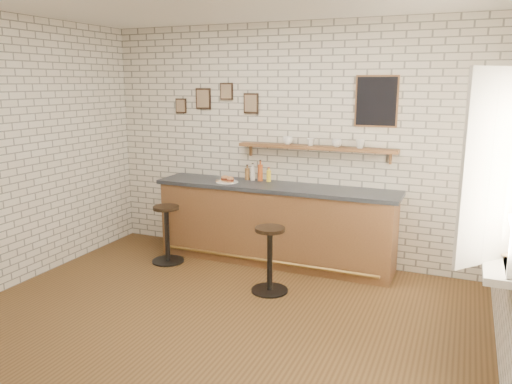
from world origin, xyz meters
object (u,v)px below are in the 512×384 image
Objects in this scene: bitters_bottle_brown at (247,174)px; bitters_bottle_amber at (260,172)px; bar_stool_left at (167,232)px; shelf_cup_c at (337,143)px; ciabatta_sandwich at (228,179)px; bar_counter at (275,224)px; shelf_cup_b at (311,142)px; shelf_cup_d at (360,144)px; sandwich_plate at (227,182)px; shelf_cup_a at (288,141)px; book_lower at (493,250)px; bar_stool_right at (270,257)px; bitters_bottle_white at (253,173)px; book_upper at (493,249)px; condiment_bottle_yellow at (269,176)px.

bitters_bottle_brown is 0.73× the size of bitters_bottle_amber.
shelf_cup_c is at bearing 20.55° from bar_stool_left.
bar_counter is at bearing 7.12° from ciabatta_sandwich.
shelf_cup_d is (0.61, 0.00, 0.01)m from shelf_cup_b.
ciabatta_sandwich is 0.30m from bitters_bottle_brown.
shelf_cup_b is (0.66, 0.02, 0.42)m from bitters_bottle_amber.
bitters_bottle_amber is (0.36, 0.25, 0.11)m from sandwich_plate.
bar_stool_left is 5.82× the size of shelf_cup_a.
bitters_bottle_brown is 0.87× the size of book_lower.
book_lower is (2.15, -0.54, 0.55)m from bar_stool_right.
bitters_bottle_white is at bearing 168.93° from shelf_cup_d.
book_lower is (2.04, -1.64, -0.60)m from shelf_cup_b.
book_lower is at bearing -128.32° from shelf_cup_c.
bitters_bottle_amber is at bearing 161.63° from book_lower.
shelf_cup_b reaches higher than sandwich_plate.
bitters_bottle_white is (-0.38, 0.18, 0.60)m from bar_counter.
book_upper is (3.70, -0.92, 0.56)m from bar_stool_left.
bar_stool_right is at bearing -55.29° from bitters_bottle_brown.
shelf_cup_a is at bearing 2.47° from bitters_bottle_brown.
bitters_bottle_white is 0.11m from bitters_bottle_amber.
shelf_cup_d is at bearing 9.69° from sandwich_plate.
bar_stool_left is (-1.26, -0.54, -0.11)m from bar_counter.
shelf_cup_a reaches higher than bar_stool_left.
ciabatta_sandwich is 0.82× the size of bitters_bottle_amber.
sandwich_plate is 3.36m from book_upper.
bar_stool_right is at bearing -12.89° from bar_stool_left.
book_upper is at bearing -30.16° from bitters_bottle_white.
bitters_bottle_amber is 0.79m from shelf_cup_b.
condiment_bottle_yellow reaches higher than book_lower.
shelf_cup_d is at bearing 0.98° from bitters_bottle_white.
bar_stool_left is at bearing -147.02° from condiment_bottle_yellow.
bitters_bottle_brown is 0.89× the size of bitters_bottle_white.
book_lower is at bearing -30.82° from bitters_bottle_amber.
shelf_cup_b is at bearing 84.59° from bar_stool_right.
sandwich_plate is at bearing 107.04° from shelf_cup_c.
sandwich_plate is 1.23× the size of bitters_bottle_white.
bitters_bottle_brown is (0.17, 0.25, 0.08)m from sandwich_plate.
bar_stool_left is 2.65m from shelf_cup_d.
sandwich_plate is at bearing 168.49° from book_lower.
shelf_cup_c is at bearing 167.95° from shelf_cup_d.
bar_counter is 4.21× the size of bar_stool_right.
shelf_cup_d is (1.27, 0.02, 0.43)m from bitters_bottle_amber.
shelf_cup_c is (0.72, 0.20, 1.04)m from bar_counter.
shelf_cup_c is (1.34, 0.28, 0.49)m from ciabatta_sandwich.
ciabatta_sandwich is 0.96× the size of book_upper.
shelf_cup_d is at bearing 18.18° from bar_stool_left.
book_upper is (1.71, -1.66, -0.59)m from shelf_cup_c.
bitters_bottle_white reaches higher than bar_stool_right.
book_upper reaches higher than book_lower.
ciabatta_sandwich is at bearing 179.66° from shelf_cup_a.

